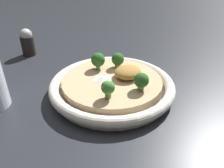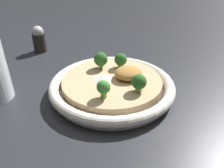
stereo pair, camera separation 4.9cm
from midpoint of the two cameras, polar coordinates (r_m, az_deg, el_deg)
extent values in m
plane|color=#23262B|center=(0.50, 2.80, -2.30)|extent=(6.00, 6.00, 0.00)
cylinder|color=silver|center=(0.50, 2.81, -1.83)|extent=(0.26, 0.26, 0.01)
torus|color=silver|center=(0.49, 2.86, -0.24)|extent=(0.28, 0.28, 0.02)
cylinder|color=tan|center=(0.49, 2.86, -0.08)|extent=(0.22, 0.22, 0.03)
cone|color=white|center=(0.48, 0.46, 1.60)|extent=(0.04, 0.04, 0.01)
ellipsoid|color=#A37538|center=(0.48, 7.17, 2.83)|extent=(0.06, 0.06, 0.02)
cylinder|color=#84A856|center=(0.41, 1.17, -2.56)|extent=(0.02, 0.02, 0.02)
sphere|color=#428438|center=(0.41, 1.19, -0.87)|extent=(0.03, 0.03, 0.03)
cylinder|color=#668E47|center=(0.53, 4.89, 5.00)|extent=(0.02, 0.02, 0.02)
sphere|color=#285B23|center=(0.52, 4.96, 6.33)|extent=(0.03, 0.03, 0.03)
cylinder|color=#84A856|center=(0.53, -0.26, 4.96)|extent=(0.01, 0.01, 0.02)
sphere|color=#285B23|center=(0.52, -0.27, 6.44)|extent=(0.03, 0.03, 0.03)
cylinder|color=#84A856|center=(0.44, 10.12, -1.08)|extent=(0.01, 0.01, 0.02)
sphere|color=#285B23|center=(0.43, 10.28, 0.46)|extent=(0.03, 0.03, 0.03)
cylinder|color=black|center=(0.74, -16.60, 10.24)|extent=(0.04, 0.04, 0.06)
sphere|color=#B2B2B7|center=(0.73, -17.02, 12.89)|extent=(0.04, 0.04, 0.04)
camera|label=1|loc=(0.02, -87.14, 1.70)|focal=35.00mm
camera|label=2|loc=(0.02, 92.86, -1.70)|focal=35.00mm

